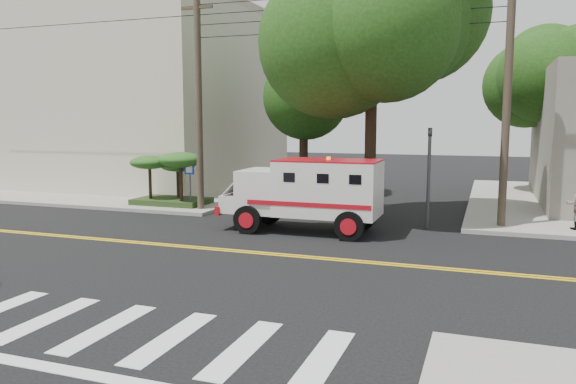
% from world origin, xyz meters
% --- Properties ---
extents(ground, '(100.00, 100.00, 0.00)m').
position_xyz_m(ground, '(0.00, 0.00, 0.00)').
color(ground, black).
rests_on(ground, ground).
extents(sidewalk_nw, '(17.00, 17.00, 0.15)m').
position_xyz_m(sidewalk_nw, '(-13.50, 13.50, 0.07)').
color(sidewalk_nw, gray).
rests_on(sidewalk_nw, ground).
extents(building_left, '(16.00, 14.00, 10.00)m').
position_xyz_m(building_left, '(-15.50, 15.00, 5.15)').
color(building_left, beige).
rests_on(building_left, sidewalk_nw).
extents(utility_pole_left, '(0.28, 0.28, 9.00)m').
position_xyz_m(utility_pole_left, '(-5.60, 6.00, 4.50)').
color(utility_pole_left, '#382D23').
rests_on(utility_pole_left, ground).
extents(utility_pole_right, '(0.28, 0.28, 9.00)m').
position_xyz_m(utility_pole_right, '(6.30, 6.20, 4.50)').
color(utility_pole_right, '#382D23').
rests_on(utility_pole_right, ground).
extents(tree_main, '(6.08, 5.70, 9.85)m').
position_xyz_m(tree_main, '(1.94, 6.21, 7.20)').
color(tree_main, black).
rests_on(tree_main, ground).
extents(tree_left, '(4.48, 4.20, 7.70)m').
position_xyz_m(tree_left, '(-2.68, 11.79, 5.73)').
color(tree_left, black).
rests_on(tree_left, ground).
extents(tree_right, '(4.80, 4.50, 8.20)m').
position_xyz_m(tree_right, '(8.84, 15.77, 6.09)').
color(tree_right, black).
rests_on(tree_right, ground).
extents(traffic_signal, '(0.15, 0.18, 3.60)m').
position_xyz_m(traffic_signal, '(3.80, 5.60, 2.23)').
color(traffic_signal, '#3F3F42').
rests_on(traffic_signal, ground).
extents(accessibility_sign, '(0.45, 0.10, 2.02)m').
position_xyz_m(accessibility_sign, '(-6.20, 6.17, 1.37)').
color(accessibility_sign, '#3F3F42').
rests_on(accessibility_sign, ground).
extents(palm_planter, '(3.52, 2.63, 2.36)m').
position_xyz_m(palm_planter, '(-7.44, 6.62, 1.65)').
color(palm_planter, '#1E3314').
rests_on(palm_planter, sidewalk_nw).
extents(armored_truck, '(5.59, 2.31, 2.54)m').
position_xyz_m(armored_truck, '(-0.04, 3.50, 1.44)').
color(armored_truck, silver).
rests_on(armored_truck, ground).
extents(pedestrian_a, '(0.71, 0.63, 1.63)m').
position_xyz_m(pedestrian_a, '(8.46, 8.38, 0.97)').
color(pedestrian_a, gray).
rests_on(pedestrian_a, sidewalk_ne).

